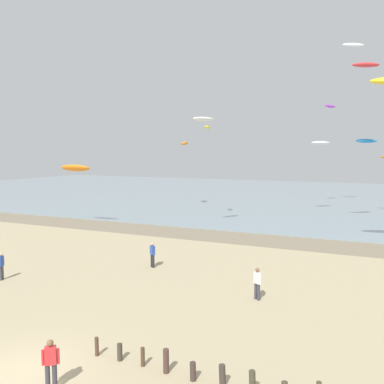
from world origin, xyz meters
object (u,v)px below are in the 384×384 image
(kite_aloft_3, at_px, (321,143))
(kite_aloft_10, at_px, (185,143))
(kite_aloft_1, at_px, (366,65))
(kite_aloft_6, at_px, (353,45))
(kite_aloft_9, at_px, (330,106))
(person_left_flank, at_px, (51,363))
(person_mid_beach, at_px, (1,265))
(kite_aloft_7, at_px, (207,127))
(person_right_flank, at_px, (152,254))
(kite_aloft_0, at_px, (367,141))
(kite_aloft_2, at_px, (75,168))
(person_nearest_camera, at_px, (257,283))
(kite_aloft_5, at_px, (204,119))

(kite_aloft_3, relative_size, kite_aloft_10, 1.00)
(kite_aloft_1, bearing_deg, kite_aloft_6, 72.48)
(kite_aloft_9, bearing_deg, person_left_flank, -158.66)
(person_mid_beach, xyz_separation_m, kite_aloft_10, (-3.42, 33.27, 7.95))
(person_mid_beach, height_order, kite_aloft_7, kite_aloft_7)
(kite_aloft_9, bearing_deg, person_right_flank, -166.65)
(person_right_flank, distance_m, kite_aloft_10, 30.07)
(kite_aloft_7, bearing_deg, kite_aloft_0, -90.53)
(kite_aloft_9, bearing_deg, kite_aloft_6, -110.25)
(kite_aloft_2, xyz_separation_m, kite_aloft_3, (21.69, 19.28, 2.72))
(kite_aloft_0, relative_size, kite_aloft_1, 1.10)
(person_right_flank, height_order, kite_aloft_9, kite_aloft_9)
(person_nearest_camera, xyz_separation_m, kite_aloft_0, (4.22, 27.92, 8.01))
(person_left_flank, relative_size, kite_aloft_6, 0.61)
(kite_aloft_2, bearing_deg, kite_aloft_7, 35.95)
(person_left_flank, xyz_separation_m, kite_aloft_10, (-14.63, 41.05, 7.95))
(person_right_flank, xyz_separation_m, kite_aloft_2, (-14.69, 9.91, 5.20))
(person_left_flank, bearing_deg, kite_aloft_7, 103.63)
(kite_aloft_1, relative_size, kite_aloft_5, 1.02)
(person_right_flank, bearing_deg, person_nearest_camera, -20.77)
(kite_aloft_5, bearing_deg, kite_aloft_10, 60.01)
(kite_aloft_1, bearing_deg, kite_aloft_10, 133.28)
(kite_aloft_1, bearing_deg, kite_aloft_9, 80.18)
(person_left_flank, height_order, kite_aloft_9, kite_aloft_9)
(person_mid_beach, relative_size, kite_aloft_2, 0.50)
(kite_aloft_7, xyz_separation_m, kite_aloft_9, (11.01, 16.84, 3.43))
(person_left_flank, height_order, kite_aloft_5, kite_aloft_5)
(kite_aloft_6, height_order, kite_aloft_10, kite_aloft_6)
(kite_aloft_1, bearing_deg, person_right_flank, -149.26)
(person_mid_beach, relative_size, kite_aloft_7, 0.85)
(person_mid_beach, height_order, kite_aloft_9, kite_aloft_9)
(kite_aloft_5, height_order, kite_aloft_10, kite_aloft_5)
(person_nearest_camera, relative_size, kite_aloft_9, 0.72)
(kite_aloft_7, bearing_deg, person_nearest_camera, -172.78)
(kite_aloft_5, xyz_separation_m, kite_aloft_7, (-1.99, 5.75, -0.42))
(person_nearest_camera, bearing_deg, kite_aloft_2, 150.33)
(kite_aloft_3, height_order, kite_aloft_6, kite_aloft_6)
(kite_aloft_2, relative_size, kite_aloft_7, 1.69)
(person_left_flank, xyz_separation_m, kite_aloft_3, (2.81, 43.19, 7.92))
(person_left_flank, distance_m, kite_aloft_5, 29.41)
(kite_aloft_5, bearing_deg, kite_aloft_3, -0.19)
(kite_aloft_0, distance_m, kite_aloft_10, 22.86)
(person_mid_beach, xyz_separation_m, kite_aloft_0, (19.34, 31.07, 8.01))
(person_left_flank, distance_m, kite_aloft_9, 51.37)
(person_mid_beach, bearing_deg, kite_aloft_2, 115.43)
(person_nearest_camera, xyz_separation_m, kite_aloft_9, (-0.83, 38.68, 12.96))
(kite_aloft_3, height_order, kite_aloft_10, kite_aloft_10)
(person_right_flank, bearing_deg, kite_aloft_7, 101.30)
(person_mid_beach, xyz_separation_m, kite_aloft_7, (3.27, 24.99, 9.53))
(person_mid_beach, bearing_deg, kite_aloft_10, 95.86)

